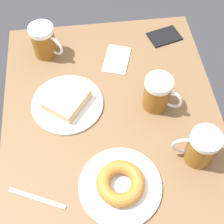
{
  "coord_description": "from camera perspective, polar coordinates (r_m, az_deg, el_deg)",
  "views": [
    {
      "loc": [
        0.07,
        0.57,
        1.65
      ],
      "look_at": [
        0.0,
        0.0,
        0.76
      ],
      "focal_mm": 50.0,
      "sensor_mm": 36.0,
      "label": 1
    }
  ],
  "objects": [
    {
      "name": "beer_mug_left",
      "position": [
        1.06,
        8.38,
        3.42
      ],
      "size": [
        0.12,
        0.11,
        0.13
      ],
      "color": "#8C5619",
      "rests_on": "table"
    },
    {
      "name": "table",
      "position": [
        1.14,
        0.0,
        -2.45
      ],
      "size": [
        0.75,
        0.94,
        0.74
      ],
      "color": "brown",
      "rests_on": "ground_plane"
    },
    {
      "name": "passport_near_edge",
      "position": [
        1.34,
        9.56,
        13.49
      ],
      "size": [
        0.15,
        0.12,
        0.01
      ],
      "rotation": [
        0.0,
        0.0,
        4.99
      ],
      "color": "black",
      "rests_on": "table"
    },
    {
      "name": "fork",
      "position": [
        0.98,
        -13.56,
        -15.09
      ],
      "size": [
        0.17,
        0.09,
        0.0
      ],
      "rotation": [
        0.0,
        0.0,
        1.14
      ],
      "color": "silver",
      "rests_on": "table"
    },
    {
      "name": "plate_with_cake",
      "position": [
        1.1,
        -8.22,
        1.87
      ],
      "size": [
        0.25,
        0.25,
        0.05
      ],
      "color": "silver",
      "rests_on": "table"
    },
    {
      "name": "napkin_folded",
      "position": [
        1.23,
        0.9,
        9.59
      ],
      "size": [
        0.13,
        0.16,
        0.0
      ],
      "rotation": [
        0.0,
        0.0,
        4.4
      ],
      "color": "white",
      "rests_on": "table"
    },
    {
      "name": "ground_plane",
      "position": [
        1.75,
        0.0,
        -13.61
      ],
      "size": [
        8.0,
        8.0,
        0.0
      ],
      "primitive_type": "plane",
      "color": "#333338"
    },
    {
      "name": "beer_mug_right",
      "position": [
        0.98,
        15.96,
        -6.19
      ],
      "size": [
        0.14,
        0.09,
        0.13
      ],
      "color": "#8C5619",
      "rests_on": "table"
    },
    {
      "name": "plate_with_donut",
      "position": [
        0.95,
        1.53,
        -13.08
      ],
      "size": [
        0.25,
        0.25,
        0.05
      ],
      "color": "silver",
      "rests_on": "table"
    },
    {
      "name": "beer_mug_center",
      "position": [
        1.24,
        -12.32,
        12.58
      ],
      "size": [
        0.12,
        0.11,
        0.13
      ],
      "color": "#8C5619",
      "rests_on": "table"
    }
  ]
}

